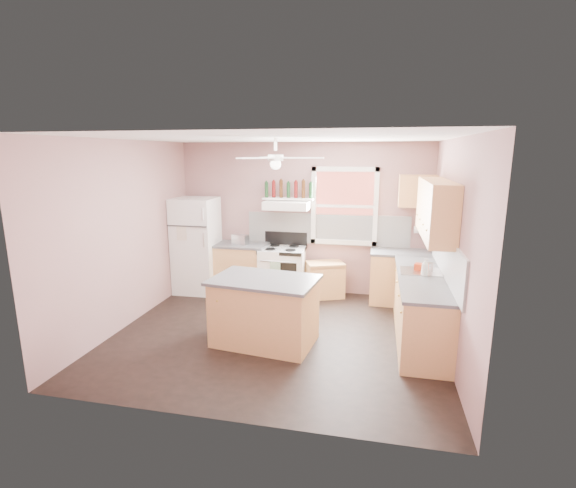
% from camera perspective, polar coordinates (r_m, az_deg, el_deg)
% --- Properties ---
extents(floor, '(4.50, 4.50, 0.00)m').
position_cam_1_polar(floor, '(6.04, -1.56, -12.22)').
color(floor, black).
rests_on(floor, ground).
extents(ceiling, '(4.50, 4.50, 0.00)m').
position_cam_1_polar(ceiling, '(5.50, -1.73, 14.30)').
color(ceiling, white).
rests_on(ceiling, ground).
extents(wall_back, '(4.50, 0.05, 2.70)m').
position_cam_1_polar(wall_back, '(7.57, 2.01, 3.51)').
color(wall_back, '#906866').
rests_on(wall_back, ground).
extents(wall_right, '(0.05, 4.00, 2.70)m').
position_cam_1_polar(wall_right, '(5.55, 21.85, -0.65)').
color(wall_right, '#906866').
rests_on(wall_right, ground).
extents(wall_left, '(0.05, 4.00, 2.70)m').
position_cam_1_polar(wall_left, '(6.53, -21.41, 1.24)').
color(wall_left, '#906866').
rests_on(wall_left, ground).
extents(backsplash_back, '(2.90, 0.03, 0.55)m').
position_cam_1_polar(backsplash_back, '(7.49, 5.34, 2.02)').
color(backsplash_back, white).
rests_on(backsplash_back, wall_back).
extents(backsplash_right, '(0.03, 2.60, 0.55)m').
position_cam_1_polar(backsplash_right, '(5.87, 20.86, -1.66)').
color(backsplash_right, white).
rests_on(backsplash_right, wall_right).
extents(window_view, '(1.00, 0.02, 1.20)m').
position_cam_1_polar(window_view, '(7.40, 7.72, 5.16)').
color(window_view, maroon).
rests_on(window_view, wall_back).
extents(window_frame, '(1.16, 0.07, 1.36)m').
position_cam_1_polar(window_frame, '(7.37, 7.70, 5.13)').
color(window_frame, white).
rests_on(window_frame, wall_back).
extents(refrigerator, '(0.75, 0.73, 1.73)m').
position_cam_1_polar(refrigerator, '(7.78, -12.39, -0.18)').
color(refrigerator, white).
rests_on(refrigerator, floor).
extents(base_cabinet_left, '(0.90, 0.60, 0.86)m').
position_cam_1_polar(base_cabinet_left, '(7.71, -6.26, -3.39)').
color(base_cabinet_left, tan).
rests_on(base_cabinet_left, floor).
extents(counter_left, '(0.92, 0.62, 0.04)m').
position_cam_1_polar(counter_left, '(7.60, -6.34, -0.12)').
color(counter_left, '#48484A').
rests_on(counter_left, base_cabinet_left).
extents(toaster, '(0.31, 0.22, 0.18)m').
position_cam_1_polar(toaster, '(7.53, -6.52, 0.62)').
color(toaster, silver).
rests_on(toaster, counter_left).
extents(stove, '(0.83, 0.69, 0.86)m').
position_cam_1_polar(stove, '(7.49, -0.75, -3.78)').
color(stove, white).
rests_on(stove, floor).
extents(range_hood, '(0.78, 0.50, 0.14)m').
position_cam_1_polar(range_hood, '(7.31, -0.14, 5.34)').
color(range_hood, white).
rests_on(range_hood, wall_back).
extents(bottle_shelf, '(0.90, 0.26, 0.03)m').
position_cam_1_polar(bottle_shelf, '(7.41, 0.06, 6.22)').
color(bottle_shelf, white).
rests_on(bottle_shelf, range_hood).
extents(cart, '(0.74, 0.63, 0.63)m').
position_cam_1_polar(cart, '(7.45, 5.07, -4.86)').
color(cart, tan).
rests_on(cart, floor).
extents(base_cabinet_corner, '(1.00, 0.60, 0.86)m').
position_cam_1_polar(base_cabinet_corner, '(7.35, 15.09, -4.54)').
color(base_cabinet_corner, tan).
rests_on(base_cabinet_corner, floor).
extents(base_cabinet_right, '(0.60, 2.20, 0.86)m').
position_cam_1_polar(base_cabinet_right, '(6.04, 17.61, -8.42)').
color(base_cabinet_right, tan).
rests_on(base_cabinet_right, floor).
extents(counter_corner, '(1.02, 0.62, 0.04)m').
position_cam_1_polar(counter_corner, '(7.24, 15.29, -1.13)').
color(counter_corner, '#48484A').
rests_on(counter_corner, base_cabinet_corner).
extents(counter_right, '(0.62, 2.22, 0.04)m').
position_cam_1_polar(counter_right, '(5.90, 17.80, -4.32)').
color(counter_right, '#48484A').
rests_on(counter_right, base_cabinet_right).
extents(sink, '(0.55, 0.45, 0.03)m').
position_cam_1_polar(sink, '(6.09, 17.64, -3.65)').
color(sink, silver).
rests_on(sink, counter_right).
extents(faucet, '(0.03, 0.03, 0.14)m').
position_cam_1_polar(faucet, '(6.09, 19.18, -3.03)').
color(faucet, silver).
rests_on(faucet, sink).
extents(upper_cabinet_right, '(0.33, 1.80, 0.76)m').
position_cam_1_polar(upper_cabinet_right, '(5.93, 19.54, 4.55)').
color(upper_cabinet_right, tan).
rests_on(upper_cabinet_right, wall_right).
extents(upper_cabinet_corner, '(0.60, 0.33, 0.52)m').
position_cam_1_polar(upper_cabinet_corner, '(7.22, 17.29, 6.94)').
color(upper_cabinet_corner, tan).
rests_on(upper_cabinet_corner, wall_back).
extents(paper_towel, '(0.26, 0.12, 0.12)m').
position_cam_1_polar(paper_towel, '(7.34, 17.88, 1.86)').
color(paper_towel, white).
rests_on(paper_towel, wall_back).
extents(island, '(1.38, 0.97, 0.86)m').
position_cam_1_polar(island, '(5.65, -3.22, -9.30)').
color(island, tan).
rests_on(island, floor).
extents(island_top, '(1.47, 1.06, 0.04)m').
position_cam_1_polar(island_top, '(5.50, -3.27, -4.94)').
color(island_top, '#48484A').
rests_on(island_top, island).
extents(ceiling_fan_hub, '(0.20, 0.20, 0.08)m').
position_cam_1_polar(ceiling_fan_hub, '(5.50, -1.71, 11.69)').
color(ceiling_fan_hub, white).
rests_on(ceiling_fan_hub, ceiling).
extents(soap_bottle, '(0.10, 0.10, 0.24)m').
position_cam_1_polar(soap_bottle, '(5.86, 18.21, -3.05)').
color(soap_bottle, silver).
rests_on(soap_bottle, counter_right).
extents(red_caddy, '(0.21, 0.17, 0.10)m').
position_cam_1_polar(red_caddy, '(6.11, 17.78, -3.06)').
color(red_caddy, '#A3290E').
rests_on(red_caddy, counter_right).
extents(wine_bottles, '(0.86, 0.06, 0.31)m').
position_cam_1_polar(wine_bottles, '(7.40, 0.07, 7.44)').
color(wine_bottles, '#143819').
rests_on(wine_bottles, bottle_shelf).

